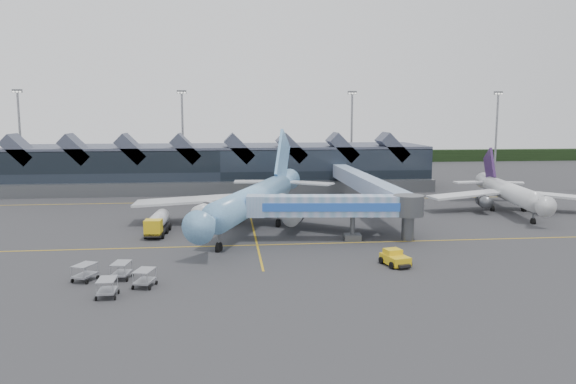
{
  "coord_description": "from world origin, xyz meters",
  "views": [
    {
      "loc": [
        -3.67,
        -77.31,
        16.53
      ],
      "look_at": [
        5.27,
        4.23,
        5.0
      ],
      "focal_mm": 35.0,
      "sensor_mm": 36.0,
      "label": 1
    }
  ],
  "objects": [
    {
      "name": "ground",
      "position": [
        0.0,
        0.0,
        0.0
      ],
      "size": [
        260.0,
        260.0,
        0.0
      ],
      "primitive_type": "plane",
      "color": "#2B2B2E",
      "rests_on": "ground"
    },
    {
      "name": "pushback_tug",
      "position": [
        14.52,
        -19.11,
        0.77
      ],
      "size": [
        3.12,
        4.18,
        1.7
      ],
      "rotation": [
        0.0,
        0.0,
        0.24
      ],
      "color": "yellow",
      "rests_on": "ground"
    },
    {
      "name": "fuel_truck",
      "position": [
        -13.2,
        0.07,
        1.66
      ],
      "size": [
        3.03,
        8.91,
        2.97
      ],
      "rotation": [
        0.0,
        0.0,
        -0.07
      ],
      "color": "black",
      "rests_on": "ground"
    },
    {
      "name": "regional_jet",
      "position": [
        43.89,
        12.32,
        3.31
      ],
      "size": [
        27.53,
        30.33,
        10.42
      ],
      "rotation": [
        0.0,
        0.0,
        -0.16
      ],
      "color": "silver",
      "rests_on": "ground"
    },
    {
      "name": "tree_line_far",
      "position": [
        0.0,
        110.0,
        2.0
      ],
      "size": [
        260.0,
        4.0,
        4.0
      ],
      "primitive_type": "cube",
      "color": "black",
      "rests_on": "ground"
    },
    {
      "name": "terminal",
      "position": [
        -5.07,
        47.35,
        4.88
      ],
      "size": [
        90.0,
        22.25,
        12.52
      ],
      "color": "black",
      "rests_on": "ground"
    },
    {
      "name": "light_masts",
      "position": [
        21.0,
        62.8,
        12.49
      ],
      "size": [
        132.4,
        42.56,
        22.45
      ],
      "color": "gray",
      "rests_on": "ground"
    },
    {
      "name": "taxi_stripes",
      "position": [
        0.0,
        10.0,
        0.01
      ],
      "size": [
        120.0,
        60.0,
        0.01
      ],
      "color": "gold",
      "rests_on": "ground"
    },
    {
      "name": "jet_bridge",
      "position": [
        11.71,
        -6.48,
        4.38
      ],
      "size": [
        23.14,
        5.62,
        6.05
      ],
      "rotation": [
        0.0,
        0.0,
        -0.1
      ],
      "color": "#77A2C6",
      "rests_on": "ground"
    },
    {
      "name": "baggage_carts",
      "position": [
        -14.6,
        -23.37,
        0.96
      ],
      "size": [
        8.49,
        8.17,
        1.7
      ],
      "rotation": [
        0.0,
        0.0,
        -0.24
      ],
      "color": "#9B9DA3",
      "rests_on": "ground"
    },
    {
      "name": "main_airliner",
      "position": [
        0.65,
        4.56,
        4.17
      ],
      "size": [
        36.41,
        42.84,
        14.2
      ],
      "rotation": [
        0.0,
        0.0,
        -0.34
      ],
      "color": "#6599CE",
      "rests_on": "ground"
    }
  ]
}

